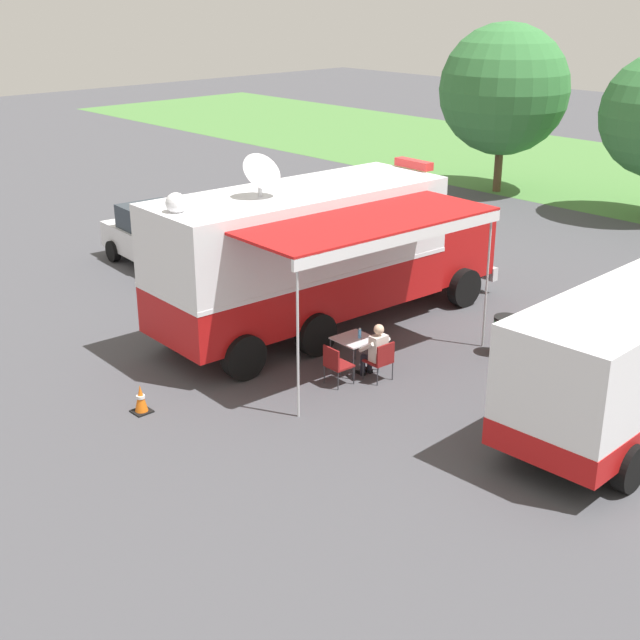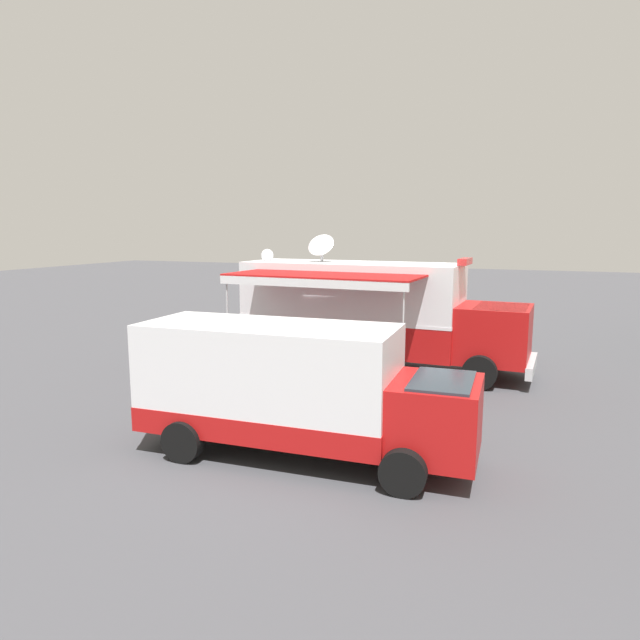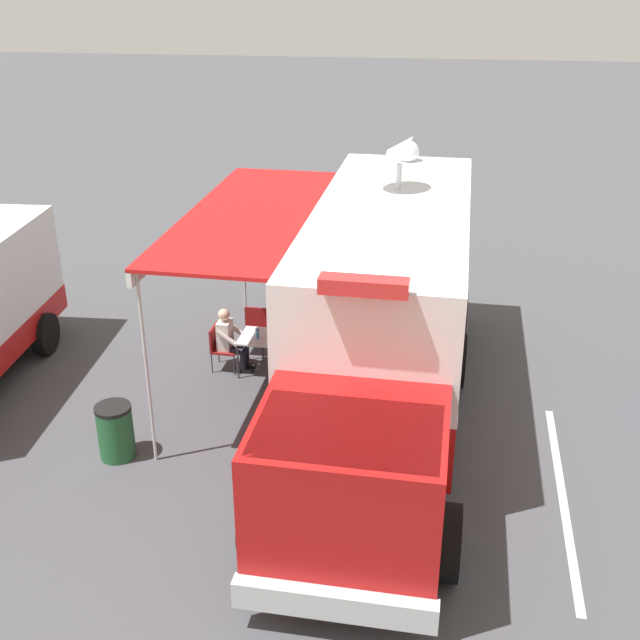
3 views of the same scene
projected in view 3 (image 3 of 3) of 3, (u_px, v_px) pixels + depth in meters
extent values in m
plane|color=#47474C|center=(385.00, 392.00, 14.36)|extent=(100.00, 100.00, 0.00)
cube|color=silver|center=(562.00, 496.00, 11.63)|extent=(0.35, 4.80, 0.01)
cube|color=#B71414|center=(387.00, 336.00, 13.87)|extent=(2.84, 7.31, 1.10)
cube|color=white|center=(390.00, 261.00, 13.28)|extent=(2.84, 7.31, 1.70)
cube|color=white|center=(388.00, 307.00, 13.64)|extent=(2.86, 7.33, 0.10)
cube|color=#B71414|center=(350.00, 480.00, 9.60)|extent=(2.40, 2.21, 1.70)
cube|color=#28333D|center=(348.00, 455.00, 9.21)|extent=(2.22, 1.57, 0.70)
cube|color=silver|center=(334.00, 604.00, 8.98)|extent=(2.38, 0.31, 0.36)
cylinder|color=black|center=(448.00, 542.00, 9.98)|extent=(0.35, 1.01, 1.00)
cylinder|color=black|center=(257.00, 519.00, 10.38)|extent=(0.35, 1.01, 1.00)
cylinder|color=black|center=(457.00, 360.00, 14.43)|extent=(0.35, 1.01, 1.00)
cylinder|color=black|center=(323.00, 349.00, 14.83)|extent=(0.35, 1.01, 1.00)
cylinder|color=black|center=(459.00, 316.00, 16.19)|extent=(0.35, 1.01, 1.00)
cylinder|color=black|center=(339.00, 307.00, 16.60)|extent=(0.35, 1.01, 1.00)
cube|color=white|center=(392.00, 210.00, 12.90)|extent=(2.84, 7.31, 0.10)
cube|color=red|center=(364.00, 286.00, 9.53)|extent=(1.11, 0.33, 0.20)
cylinder|color=silver|center=(399.00, 177.00, 13.75)|extent=(0.10, 0.10, 0.45)
cone|color=silver|center=(391.00, 153.00, 13.60)|extent=(0.76, 0.93, 0.81)
sphere|color=white|center=(408.00, 152.00, 15.65)|extent=(0.44, 0.44, 0.44)
cube|color=red|center=(254.00, 214.00, 13.36)|extent=(2.48, 5.86, 0.06)
cube|color=white|center=(194.00, 219.00, 13.59)|extent=(0.36, 5.76, 0.24)
cylinder|color=silver|center=(147.00, 369.00, 11.78)|extent=(0.05, 0.05, 3.25)
cylinder|color=silver|center=(243.00, 247.00, 16.65)|extent=(0.05, 0.05, 3.25)
cube|color=silver|center=(261.00, 337.00, 14.82)|extent=(0.84, 0.84, 0.03)
cylinder|color=#333338|center=(277.00, 365.00, 14.58)|extent=(0.03, 0.03, 0.70)
cylinder|color=#333338|center=(238.00, 362.00, 14.70)|extent=(0.03, 0.03, 0.70)
cylinder|color=#333338|center=(285.00, 347.00, 15.24)|extent=(0.03, 0.03, 0.70)
cylinder|color=#333338|center=(248.00, 344.00, 15.36)|extent=(0.03, 0.03, 0.70)
cylinder|color=#4C99D8|center=(257.00, 334.00, 14.69)|extent=(0.07, 0.07, 0.20)
cylinder|color=white|center=(257.00, 328.00, 14.64)|extent=(0.04, 0.04, 0.02)
cube|color=maroon|center=(226.00, 349.00, 15.02)|extent=(0.50, 0.50, 0.04)
cube|color=maroon|center=(214.00, 337.00, 14.96)|extent=(0.06, 0.48, 0.44)
cylinder|color=#333338|center=(240.00, 354.00, 15.27)|extent=(0.02, 0.02, 0.42)
cylinder|color=#333338|center=(234.00, 365.00, 14.88)|extent=(0.02, 0.02, 0.42)
cylinder|color=#333338|center=(219.00, 352.00, 15.34)|extent=(0.02, 0.02, 0.42)
cylinder|color=#333338|center=(212.00, 363.00, 14.95)|extent=(0.02, 0.02, 0.42)
cube|color=maroon|center=(254.00, 333.00, 15.65)|extent=(0.50, 0.50, 0.04)
cube|color=maroon|center=(257.00, 318.00, 15.75)|extent=(0.48, 0.06, 0.44)
cylinder|color=#333338|center=(263.00, 348.00, 15.51)|extent=(0.02, 0.02, 0.42)
cylinder|color=#333338|center=(241.00, 346.00, 15.58)|extent=(0.02, 0.02, 0.42)
cylinder|color=#333338|center=(268.00, 338.00, 15.90)|extent=(0.02, 0.02, 0.42)
cylinder|color=#333338|center=(247.00, 337.00, 15.97)|extent=(0.02, 0.02, 0.42)
cube|color=silver|center=(225.00, 335.00, 14.89)|extent=(0.26, 0.37, 0.56)
sphere|color=beige|center=(224.00, 315.00, 14.71)|extent=(0.22, 0.22, 0.22)
cylinder|color=silver|center=(234.00, 328.00, 15.06)|extent=(0.43, 0.11, 0.34)
cylinder|color=silver|center=(228.00, 339.00, 14.65)|extent=(0.43, 0.11, 0.34)
cylinder|color=black|center=(236.00, 346.00, 15.07)|extent=(0.39, 0.15, 0.13)
cylinder|color=black|center=(246.00, 358.00, 15.14)|extent=(0.11, 0.11, 0.42)
cube|color=black|center=(249.00, 366.00, 15.20)|extent=(0.24, 0.11, 0.07)
cylinder|color=black|center=(233.00, 351.00, 14.89)|extent=(0.39, 0.15, 0.13)
cylinder|color=black|center=(243.00, 363.00, 14.96)|extent=(0.11, 0.11, 0.42)
cube|color=black|center=(247.00, 371.00, 15.03)|extent=(0.24, 0.11, 0.07)
cylinder|color=#235B33|center=(116.00, 433.00, 12.38)|extent=(0.56, 0.56, 0.85)
cylinder|color=black|center=(113.00, 408.00, 12.19)|extent=(0.57, 0.57, 0.06)
cube|color=black|center=(356.00, 284.00, 18.99)|extent=(0.36, 0.36, 0.03)
cone|color=orange|center=(356.00, 273.00, 18.86)|extent=(0.26, 0.26, 0.55)
cylinder|color=white|center=(356.00, 272.00, 18.85)|extent=(0.17, 0.17, 0.06)
cylinder|color=black|center=(45.00, 334.00, 15.61)|extent=(0.29, 0.85, 0.84)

